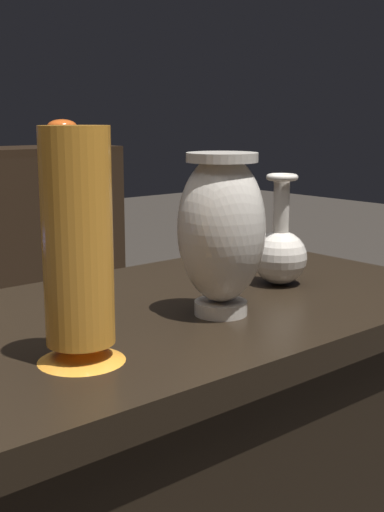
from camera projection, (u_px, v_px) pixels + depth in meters
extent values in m
cube|color=black|center=(164.00, 320.00, 1.24)|extent=(1.20, 0.64, 0.05)
cylinder|color=silver|center=(221.00, 308.00, 1.19)|extent=(0.09, 0.09, 0.02)
ellipsoid|color=silver|center=(221.00, 229.00, 1.16)|extent=(0.15, 0.15, 0.26)
cylinder|color=silver|center=(222.00, 157.00, 1.14)|extent=(0.12, 0.12, 0.02)
cone|color=orange|center=(81.00, 352.00, 0.96)|extent=(0.13, 0.13, 0.03)
cylinder|color=orange|center=(77.00, 237.00, 0.93)|extent=(0.10, 0.10, 0.30)
sphere|color=silver|center=(280.00, 258.00, 1.40)|extent=(0.11, 0.11, 0.11)
cylinder|color=silver|center=(281.00, 206.00, 1.38)|extent=(0.03, 0.03, 0.12)
torus|color=silver|center=(282.00, 177.00, 1.37)|extent=(0.06, 0.06, 0.01)
cylinder|color=#E55B1E|center=(63.00, 145.00, 3.47)|extent=(0.06, 0.06, 0.01)
cylinder|color=#E55B1E|center=(62.00, 138.00, 3.47)|extent=(0.03, 0.03, 0.05)
ellipsoid|color=#E55B1E|center=(62.00, 126.00, 3.45)|extent=(0.15, 0.15, 0.07)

